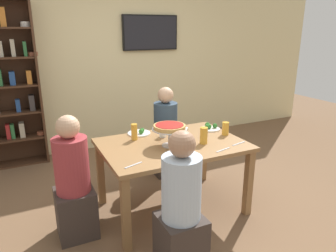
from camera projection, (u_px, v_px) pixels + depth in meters
ground_plane at (172, 208)px, 3.35m from camera, size 12.00×12.00×0.00m
rear_partition at (109, 58)px, 4.82m from camera, size 8.00×0.12×2.80m
dining_table at (172, 152)px, 3.15m from camera, size 1.41×0.98×0.74m
television at (150, 33)px, 4.90m from camera, size 0.91×0.05×0.53m
diner_near_left at (181, 212)px, 2.38m from camera, size 0.34×0.34×1.15m
diner_head_west at (74, 187)px, 2.77m from camera, size 0.34×0.34×1.15m
diner_far_right at (166, 138)px, 4.02m from camera, size 0.34×0.34×1.15m
deep_dish_pizza_stand at (169, 128)px, 2.99m from camera, size 0.34×0.34×0.22m
salad_plate_near_diner at (210, 127)px, 3.54m from camera, size 0.22×0.22×0.07m
salad_plate_far_diner at (140, 133)px, 3.39m from camera, size 0.25×0.25×0.07m
beer_glass_amber_tall at (204, 136)px, 3.09m from camera, size 0.08×0.08×0.17m
beer_glass_amber_short at (225, 129)px, 3.35m from camera, size 0.07×0.07×0.14m
beer_glass_amber_spare at (134, 132)px, 3.19m from camera, size 0.06×0.06×0.17m
water_glass_clear_near at (163, 132)px, 3.28m from camera, size 0.07×0.07×0.11m
water_glass_clear_far at (185, 133)px, 3.23m from camera, size 0.07×0.07×0.12m
cutlery_fork_near at (223, 150)px, 2.94m from camera, size 0.18×0.06×0.00m
cutlery_knife_near at (239, 144)px, 3.10m from camera, size 0.18×0.05×0.00m
cutlery_fork_far at (134, 165)px, 2.61m from camera, size 0.18×0.07×0.00m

